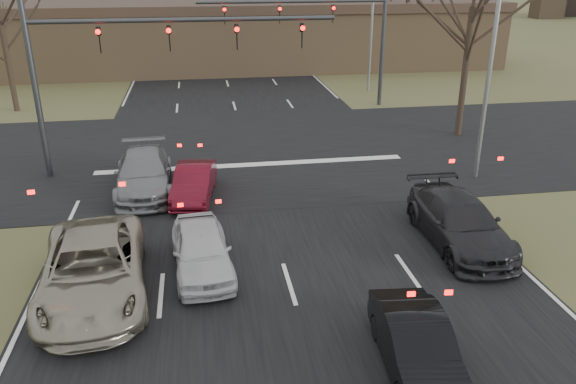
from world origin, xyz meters
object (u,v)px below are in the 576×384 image
(mast_arm_near, at_px, (117,51))
(car_white_sedan, at_px, (201,250))
(car_red_ahead, at_px, (194,182))
(car_black_hatch, at_px, (417,347))
(car_grey_ahead, at_px, (144,173))
(car_charcoal_sedan, at_px, (460,222))
(streetlight_right_near, at_px, (489,40))
(car_silver_suv, at_px, (93,269))
(streetlight_right_far, at_px, (370,6))
(building, at_px, (245,34))
(mast_arm_far, at_px, (338,22))

(mast_arm_near, bearing_deg, car_white_sedan, -72.03)
(mast_arm_near, xyz_separation_m, car_red_ahead, (2.70, -3.35, -4.44))
(car_black_hatch, height_order, car_grey_ahead, car_grey_ahead)
(car_red_ahead, bearing_deg, car_black_hatch, -58.30)
(car_charcoal_sedan, distance_m, car_red_ahead, 9.67)
(streetlight_right_near, relative_size, car_silver_suv, 1.74)
(streetlight_right_far, bearing_deg, car_red_ahead, -124.35)
(car_charcoal_sedan, bearing_deg, car_grey_ahead, 149.89)
(car_grey_ahead, bearing_deg, building, 74.00)
(mast_arm_near, relative_size, streetlight_right_far, 1.21)
(car_silver_suv, distance_m, car_grey_ahead, 7.41)
(mast_arm_near, bearing_deg, car_grey_ahead, -71.33)
(car_black_hatch, bearing_deg, mast_arm_near, 122.73)
(mast_arm_near, bearing_deg, streetlight_right_near, -12.05)
(streetlight_right_near, bearing_deg, car_charcoal_sedan, -119.99)
(mast_arm_far, distance_m, car_white_sedan, 21.14)
(mast_arm_far, distance_m, car_black_hatch, 24.68)
(mast_arm_near, relative_size, mast_arm_far, 1.09)
(streetlight_right_far, relative_size, car_charcoal_sedan, 1.94)
(car_white_sedan, bearing_deg, car_charcoal_sedan, -1.45)
(building, height_order, mast_arm_near, mast_arm_near)
(streetlight_right_near, distance_m, car_charcoal_sedan, 7.91)
(car_silver_suv, xyz_separation_m, car_red_ahead, (2.67, 6.36, -0.17))
(streetlight_right_far, xyz_separation_m, car_silver_suv, (-14.53, -23.71, -4.79))
(streetlight_right_far, relative_size, car_white_sedan, 2.49)
(streetlight_right_far, height_order, car_white_sedan, streetlight_right_far)
(streetlight_right_near, relative_size, car_charcoal_sedan, 1.94)
(car_silver_suv, bearing_deg, car_grey_ahead, 78.82)
(streetlight_right_near, distance_m, car_silver_suv, 16.27)
(streetlight_right_near, xyz_separation_m, car_grey_ahead, (-13.26, 0.66, -4.83))
(mast_arm_near, height_order, car_white_sedan, mast_arm_near)
(car_red_ahead, bearing_deg, car_white_sedan, -80.26)
(mast_arm_near, xyz_separation_m, streetlight_right_near, (14.05, -3.00, 0.51))
(car_silver_suv, height_order, car_white_sedan, car_silver_suv)
(mast_arm_far, relative_size, car_silver_suv, 1.93)
(streetlight_right_near, xyz_separation_m, car_black_hatch, (-6.68, -10.95, -4.95))
(car_silver_suv, bearing_deg, car_red_ahead, 61.98)
(mast_arm_near, height_order, car_grey_ahead, mast_arm_near)
(mast_arm_near, xyz_separation_m, streetlight_right_far, (14.55, 14.00, 0.51))
(car_white_sedan, relative_size, car_black_hatch, 1.03)
(car_white_sedan, xyz_separation_m, car_charcoal_sedan, (8.05, 0.42, 0.06))
(car_silver_suv, height_order, car_black_hatch, car_silver_suv)
(streetlight_right_near, distance_m, car_grey_ahead, 14.13)
(car_black_hatch, bearing_deg, building, 95.10)
(streetlight_right_near, height_order, car_grey_ahead, streetlight_right_near)
(car_black_hatch, relative_size, car_charcoal_sedan, 0.75)
(mast_arm_far, bearing_deg, car_white_sedan, -114.39)
(building, distance_m, car_black_hatch, 39.01)
(streetlight_right_near, bearing_deg, car_grey_ahead, 177.15)
(car_white_sedan, bearing_deg, building, 78.20)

